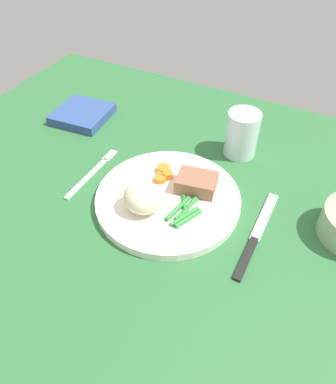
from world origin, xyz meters
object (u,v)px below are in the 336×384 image
(water_glass, at_px, (241,137))
(meat_portion, at_px, (196,183))
(knife, at_px, (256,235))
(dinner_plate, at_px, (168,199))
(fork, at_px, (91,174))
(napkin, at_px, (83,114))

(water_glass, bearing_deg, meat_portion, -100.81)
(meat_portion, bearing_deg, knife, -18.50)
(dinner_plate, relative_size, knife, 1.28)
(fork, relative_size, napkin, 1.39)
(knife, bearing_deg, napkin, 162.47)
(fork, xyz_separation_m, knife, (0.34, -0.00, -0.00))
(water_glass, distance_m, napkin, 0.38)
(fork, bearing_deg, dinner_plate, 5.32)
(knife, bearing_deg, dinner_plate, 179.93)
(meat_portion, distance_m, water_glass, 0.16)
(fork, height_order, napkin, napkin)
(fork, relative_size, knife, 0.81)
(dinner_plate, relative_size, meat_portion, 3.71)
(napkin, bearing_deg, knife, -18.44)
(fork, bearing_deg, meat_portion, 16.51)
(meat_portion, relative_size, water_glass, 0.74)
(knife, bearing_deg, fork, -179.15)
(meat_portion, bearing_deg, fork, -167.94)
(water_glass, bearing_deg, napkin, -173.39)
(dinner_plate, relative_size, napkin, 2.20)
(meat_portion, relative_size, knife, 0.34)
(dinner_plate, relative_size, fork, 1.58)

